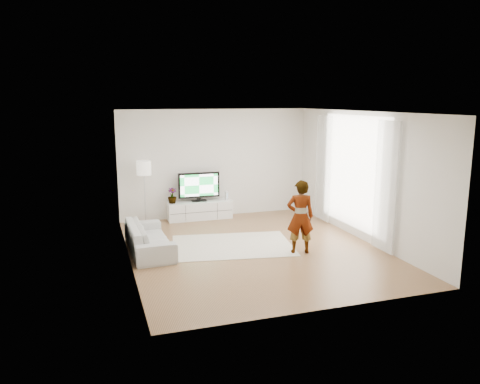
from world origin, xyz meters
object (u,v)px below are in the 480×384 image
object	(u,v)px
television	(199,186)
floor_lamp	(144,171)
media_console	(200,210)
player	(300,217)
sofa	(149,238)
rug	(232,245)

from	to	relation	value
television	floor_lamp	world-z (taller)	floor_lamp
media_console	player	size ratio (longest dim) A/B	1.12
player	sofa	bearing A→B (deg)	-4.08
rug	floor_lamp	size ratio (longest dim) A/B	1.58
media_console	player	xyz separation A→B (m)	(1.29, -3.29, 0.52)
media_console	television	xyz separation A→B (m)	(0.00, 0.03, 0.64)
player	television	bearing A→B (deg)	-52.84
rug	media_console	bearing A→B (deg)	93.34
media_console	sofa	size ratio (longest dim) A/B	0.84
rug	player	bearing A→B (deg)	-37.15
floor_lamp	player	bearing A→B (deg)	-50.32
television	sofa	world-z (taller)	television
rug	sofa	bearing A→B (deg)	174.29
rug	floor_lamp	xyz separation A→B (m)	(-1.52, 2.35, 1.33)
rug	player	world-z (taller)	player
media_console	floor_lamp	xyz separation A→B (m)	(-1.38, -0.06, 1.10)
television	rug	bearing A→B (deg)	-86.70
media_console	television	world-z (taller)	television
rug	floor_lamp	distance (m)	3.10
television	player	distance (m)	3.56
player	sofa	xyz separation A→B (m)	(-2.86, 1.04, -0.46)
television	sofa	size ratio (longest dim) A/B	0.54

